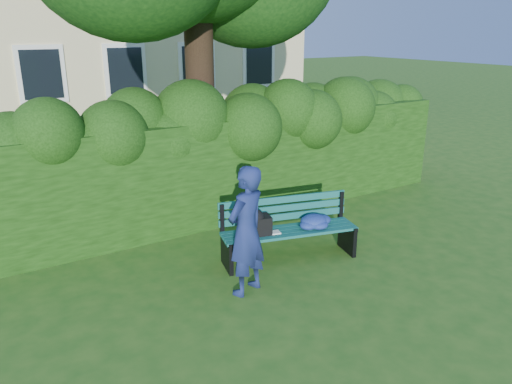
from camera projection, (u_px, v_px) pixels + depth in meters
ground at (278, 266)px, 7.14m from camera, size 80.00×80.00×0.00m
hedge at (207, 170)px, 8.63m from camera, size 10.00×1.00×1.80m
park_bench at (288, 226)px, 7.23m from camera, size 2.05×1.03×0.89m
man_reading at (246, 231)px, 6.20m from camera, size 0.72×0.59×1.68m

